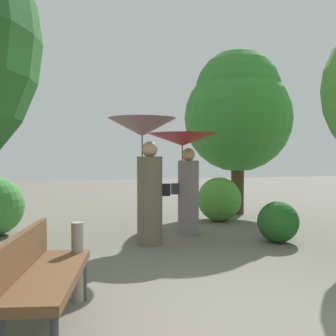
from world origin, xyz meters
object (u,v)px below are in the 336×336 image
at_px(person_left, 145,157).
at_px(tree_mid_right, 238,110).
at_px(park_bench, 41,271).
at_px(person_right, 185,160).
at_px(path_marker_post, 78,262).

bearing_deg(person_left, tree_mid_right, -45.76).
relative_size(person_left, park_bench, 1.32).
relative_size(person_right, tree_mid_right, 0.46).
bearing_deg(park_bench, tree_mid_right, -27.46).
xyz_separation_m(person_left, path_marker_post, (-1.13, -2.24, -1.03)).
bearing_deg(park_bench, person_left, -16.54).
bearing_deg(person_right, person_left, 128.81).
height_order(park_bench, tree_mid_right, tree_mid_right).
relative_size(person_left, tree_mid_right, 0.51).
bearing_deg(person_right, tree_mid_right, -43.65).
height_order(person_right, path_marker_post, person_right).
distance_m(person_right, tree_mid_right, 3.08).
relative_size(person_left, person_right, 1.11).
height_order(park_bench, path_marker_post, park_bench).
relative_size(park_bench, tree_mid_right, 0.38).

